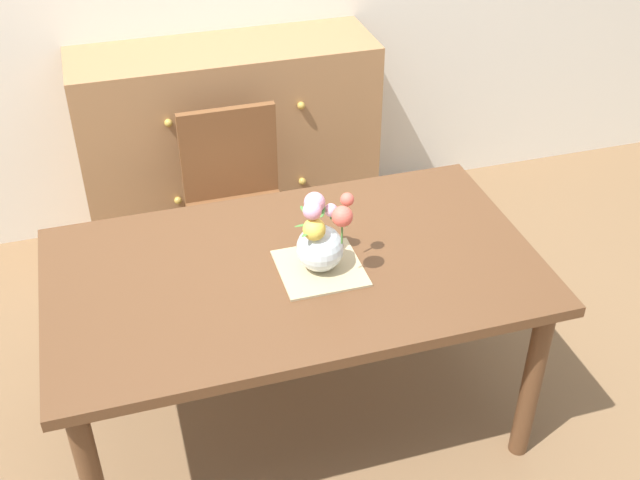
{
  "coord_description": "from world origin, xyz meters",
  "views": [
    {
      "loc": [
        -0.52,
        -2.06,
        2.36
      ],
      "look_at": [
        0.08,
        -0.04,
        0.86
      ],
      "focal_mm": 44.34,
      "sensor_mm": 36.0,
      "label": 1
    }
  ],
  "objects_px": {
    "dining_table": "(294,286)",
    "flower_vase": "(321,239)",
    "chair_far": "(236,199)",
    "dresser": "(230,145)"
  },
  "relations": [
    {
      "from": "dining_table",
      "to": "flower_vase",
      "type": "height_order",
      "value": "flower_vase"
    },
    {
      "from": "dining_table",
      "to": "chair_far",
      "type": "distance_m",
      "value": 0.83
    },
    {
      "from": "dining_table",
      "to": "flower_vase",
      "type": "distance_m",
      "value": 0.23
    },
    {
      "from": "flower_vase",
      "to": "dresser",
      "type": "bearing_deg",
      "value": 92.17
    },
    {
      "from": "dining_table",
      "to": "chair_far",
      "type": "height_order",
      "value": "chair_far"
    },
    {
      "from": "chair_far",
      "to": "dining_table",
      "type": "bearing_deg",
      "value": 93.01
    },
    {
      "from": "chair_far",
      "to": "dresser",
      "type": "xyz_separation_m",
      "value": [
        0.07,
        0.52,
        -0.02
      ]
    },
    {
      "from": "dining_table",
      "to": "chair_far",
      "type": "relative_size",
      "value": 1.85
    },
    {
      "from": "dresser",
      "to": "flower_vase",
      "type": "distance_m",
      "value": 1.42
    },
    {
      "from": "flower_vase",
      "to": "dining_table",
      "type": "bearing_deg",
      "value": 153.68
    }
  ]
}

